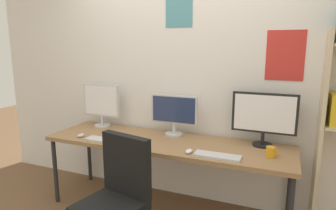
{
  "coord_description": "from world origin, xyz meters",
  "views": [
    {
      "loc": [
        1.06,
        -1.95,
        1.66
      ],
      "look_at": [
        0.0,
        0.65,
        1.09
      ],
      "focal_mm": 31.57,
      "sensor_mm": 36.0,
      "label": 1
    }
  ],
  "objects_px": {
    "monitor_center": "(174,113)",
    "keyboard_right": "(217,156)",
    "mouse_left_side": "(189,151)",
    "mouse_right_side": "(81,135)",
    "coffee_mug": "(271,152)",
    "monitor_left": "(101,103)",
    "monitor_right": "(264,116)",
    "desk": "(166,146)",
    "keyboard_left": "(104,140)"
  },
  "relations": [
    {
      "from": "keyboard_right",
      "to": "coffee_mug",
      "type": "bearing_deg",
      "value": 22.0
    },
    {
      "from": "desk",
      "to": "mouse_right_side",
      "type": "distance_m",
      "value": 0.88
    },
    {
      "from": "keyboard_right",
      "to": "monitor_center",
      "type": "bearing_deg",
      "value": 141.7
    },
    {
      "from": "desk",
      "to": "keyboard_right",
      "type": "xyz_separation_m",
      "value": [
        0.56,
        -0.23,
        0.06
      ]
    },
    {
      "from": "desk",
      "to": "monitor_center",
      "type": "height_order",
      "value": "monitor_center"
    },
    {
      "from": "mouse_left_side",
      "to": "mouse_right_side",
      "type": "height_order",
      "value": "same"
    },
    {
      "from": "monitor_left",
      "to": "monitor_right",
      "type": "relative_size",
      "value": 0.84
    },
    {
      "from": "monitor_right",
      "to": "mouse_left_side",
      "type": "relative_size",
      "value": 6.03
    },
    {
      "from": "monitor_left",
      "to": "desk",
      "type": "bearing_deg",
      "value": -13.51
    },
    {
      "from": "desk",
      "to": "keyboard_right",
      "type": "height_order",
      "value": "keyboard_right"
    },
    {
      "from": "monitor_left",
      "to": "monitor_right",
      "type": "bearing_deg",
      "value": 0.0
    },
    {
      "from": "desk",
      "to": "coffee_mug",
      "type": "distance_m",
      "value": 0.98
    },
    {
      "from": "keyboard_left",
      "to": "keyboard_right",
      "type": "height_order",
      "value": "same"
    },
    {
      "from": "keyboard_right",
      "to": "mouse_left_side",
      "type": "xyz_separation_m",
      "value": [
        -0.25,
        0.0,
        0.01
      ]
    },
    {
      "from": "monitor_left",
      "to": "coffee_mug",
      "type": "bearing_deg",
      "value": -8.42
    },
    {
      "from": "monitor_center",
      "to": "keyboard_right",
      "type": "distance_m",
      "value": 0.75
    },
    {
      "from": "mouse_left_side",
      "to": "mouse_right_side",
      "type": "relative_size",
      "value": 1.0
    },
    {
      "from": "desk",
      "to": "coffee_mug",
      "type": "xyz_separation_m",
      "value": [
        0.97,
        -0.06,
        0.09
      ]
    },
    {
      "from": "desk",
      "to": "monitor_right",
      "type": "relative_size",
      "value": 4.16
    },
    {
      "from": "keyboard_left",
      "to": "mouse_left_side",
      "type": "relative_size",
      "value": 3.92
    },
    {
      "from": "monitor_center",
      "to": "keyboard_left",
      "type": "distance_m",
      "value": 0.75
    },
    {
      "from": "mouse_right_side",
      "to": "desk",
      "type": "bearing_deg",
      "value": 13.46
    },
    {
      "from": "monitor_left",
      "to": "mouse_left_side",
      "type": "relative_size",
      "value": 5.06
    },
    {
      "from": "monitor_center",
      "to": "monitor_left",
      "type": "bearing_deg",
      "value": 180.0
    },
    {
      "from": "monitor_right",
      "to": "mouse_right_side",
      "type": "xyz_separation_m",
      "value": [
        -1.74,
        -0.42,
        -0.27
      ]
    },
    {
      "from": "desk",
      "to": "monitor_left",
      "type": "height_order",
      "value": "monitor_left"
    },
    {
      "from": "mouse_right_side",
      "to": "coffee_mug",
      "type": "height_order",
      "value": "coffee_mug"
    },
    {
      "from": "keyboard_right",
      "to": "coffee_mug",
      "type": "height_order",
      "value": "coffee_mug"
    },
    {
      "from": "desk",
      "to": "monitor_left",
      "type": "bearing_deg",
      "value": 166.49
    },
    {
      "from": "monitor_left",
      "to": "mouse_right_side",
      "type": "height_order",
      "value": "monitor_left"
    },
    {
      "from": "mouse_right_side",
      "to": "mouse_left_side",
      "type": "bearing_deg",
      "value": -1.08
    },
    {
      "from": "monitor_left",
      "to": "monitor_center",
      "type": "distance_m",
      "value": 0.88
    },
    {
      "from": "keyboard_right",
      "to": "mouse_left_side",
      "type": "relative_size",
      "value": 4.06
    },
    {
      "from": "mouse_right_side",
      "to": "coffee_mug",
      "type": "bearing_deg",
      "value": 4.45
    },
    {
      "from": "mouse_right_side",
      "to": "monitor_center",
      "type": "bearing_deg",
      "value": 25.95
    },
    {
      "from": "desk",
      "to": "keyboard_right",
      "type": "relative_size",
      "value": 6.18
    },
    {
      "from": "coffee_mug",
      "to": "mouse_left_side",
      "type": "bearing_deg",
      "value": -166.13
    },
    {
      "from": "monitor_left",
      "to": "coffee_mug",
      "type": "xyz_separation_m",
      "value": [
        1.86,
        -0.28,
        -0.23
      ]
    },
    {
      "from": "monitor_center",
      "to": "keyboard_right",
      "type": "relative_size",
      "value": 1.28
    },
    {
      "from": "monitor_left",
      "to": "monitor_center",
      "type": "bearing_deg",
      "value": -0.0
    },
    {
      "from": "desk",
      "to": "monitor_center",
      "type": "distance_m",
      "value": 0.36
    },
    {
      "from": "monitor_left",
      "to": "monitor_right",
      "type": "distance_m",
      "value": 1.77
    },
    {
      "from": "mouse_left_side",
      "to": "keyboard_left",
      "type": "bearing_deg",
      "value": -179.81
    },
    {
      "from": "monitor_right",
      "to": "keyboard_right",
      "type": "relative_size",
      "value": 1.48
    },
    {
      "from": "monitor_left",
      "to": "coffee_mug",
      "type": "relative_size",
      "value": 4.58
    },
    {
      "from": "desk",
      "to": "monitor_left",
      "type": "relative_size",
      "value": 4.96
    },
    {
      "from": "keyboard_right",
      "to": "desk",
      "type": "bearing_deg",
      "value": 157.67
    },
    {
      "from": "desk",
      "to": "monitor_left",
      "type": "distance_m",
      "value": 0.96
    },
    {
      "from": "monitor_center",
      "to": "coffee_mug",
      "type": "height_order",
      "value": "monitor_center"
    },
    {
      "from": "keyboard_right",
      "to": "mouse_left_side",
      "type": "height_order",
      "value": "mouse_left_side"
    }
  ]
}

